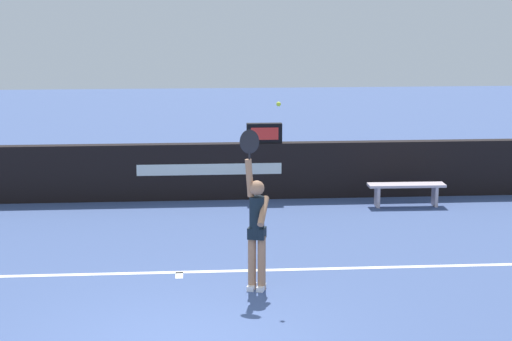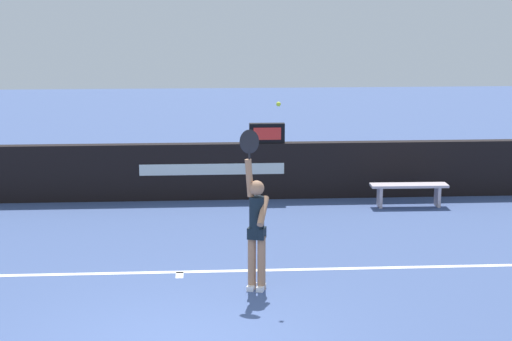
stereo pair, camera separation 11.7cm
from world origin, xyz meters
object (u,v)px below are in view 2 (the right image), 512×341
at_px(tennis_player, 256,225).
at_px(courtside_bench_near, 409,189).
at_px(speed_display, 267,133).
at_px(tennis_ball, 279,104).

distance_m(tennis_player, courtside_bench_near, 5.88).
xyz_separation_m(speed_display, courtside_bench_near, (2.77, -0.93, -1.02)).
distance_m(speed_display, tennis_ball, 5.77).
relative_size(speed_display, tennis_player, 0.31).
distance_m(tennis_player, tennis_ball, 1.73).
height_order(tennis_player, tennis_ball, tennis_ball).
distance_m(speed_display, courtside_bench_near, 3.09).
relative_size(tennis_player, tennis_ball, 35.35).
bearing_deg(tennis_ball, speed_display, 87.08).
xyz_separation_m(speed_display, tennis_player, (-0.60, -5.71, -0.42)).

